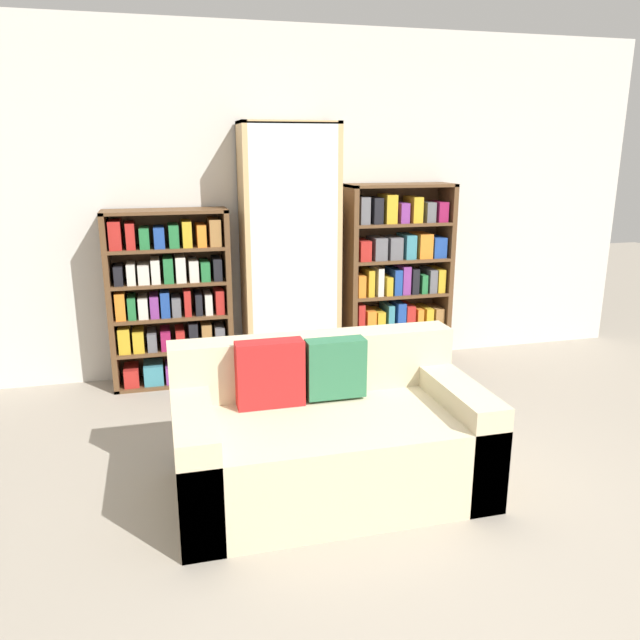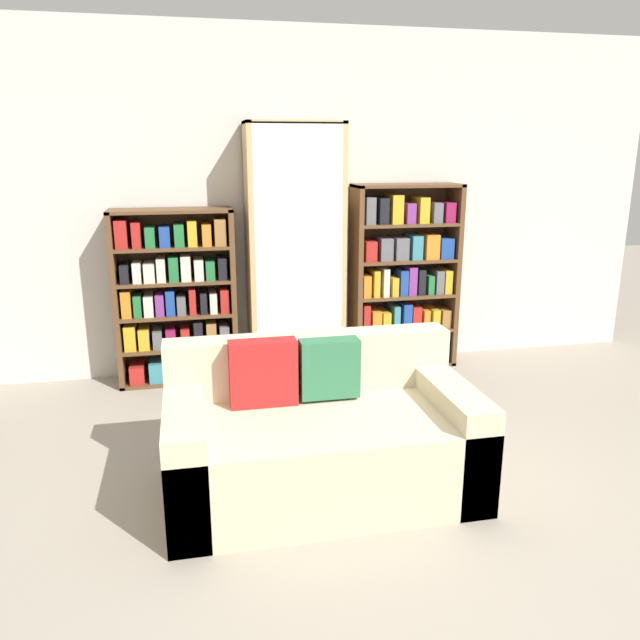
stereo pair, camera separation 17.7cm
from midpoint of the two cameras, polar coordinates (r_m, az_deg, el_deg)
The scene contains 7 objects.
ground_plane at distance 3.09m, azimuth 10.38°, elevation -20.30°, with size 16.00×16.00×0.00m, color gray.
wall_back at distance 5.13m, azimuth -0.52°, elevation 10.51°, with size 6.01×0.06×2.70m.
couch at distance 3.40m, azimuth 1.49°, elevation -10.74°, with size 1.61×0.89×0.81m.
bookshelf_left at distance 4.93m, azimuth -12.07°, elevation 1.89°, with size 0.91×0.32×1.35m.
display_cabinet at distance 4.94m, azimuth -1.27°, elevation 6.10°, with size 0.75×0.36×1.99m.
bookshelf_right at distance 5.25m, azimuth 8.63°, elevation 3.58°, with size 0.88×0.32×1.52m.
wine_bottle at distance 4.81m, azimuth 4.12°, elevation -4.63°, with size 0.08×0.08×0.35m.
Camera 2 is at (-0.94, -2.32, 1.79)m, focal length 35.00 mm.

